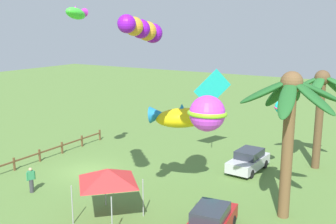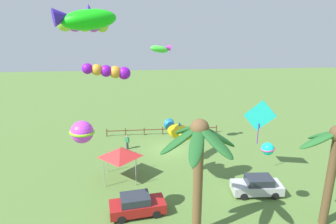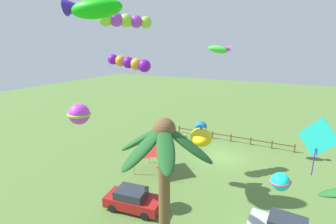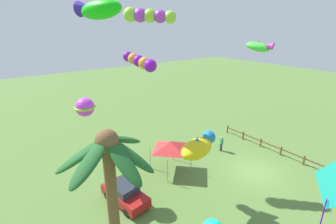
{
  "view_description": "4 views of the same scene",
  "coord_description": "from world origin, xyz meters",
  "px_view_note": "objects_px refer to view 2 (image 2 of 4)",
  "views": [
    {
      "loc": [
        19.76,
        18.64,
        10.0
      ],
      "look_at": [
        2.18,
        7.89,
        5.57
      ],
      "focal_mm": 42.88,
      "sensor_mm": 36.0,
      "label": 1
    },
    {
      "loc": [
        3.02,
        29.04,
        12.89
      ],
      "look_at": [
        0.89,
        8.14,
        6.67
      ],
      "focal_mm": 31.03,
      "sensor_mm": 36.0,
      "label": 2
    },
    {
      "loc": [
        -5.49,
        23.06,
        10.99
      ],
      "look_at": [
        2.03,
        8.41,
        6.57
      ],
      "focal_mm": 26.02,
      "sensor_mm": 36.0,
      "label": 3
    },
    {
      "loc": [
        -10.35,
        17.44,
        12.35
      ],
      "look_at": [
        1.14,
        8.83,
        7.22
      ],
      "focal_mm": 26.19,
      "sensor_mm": 36.0,
      "label": 4
    }
  ],
  "objects_px": {
    "palm_tree_1": "(200,151)",
    "spectator_0": "(127,142)",
    "festival_tent": "(120,153)",
    "kite_fish_5": "(86,19)",
    "kite_tube_4": "(109,71)",
    "kite_ball_3": "(82,132)",
    "kite_diamond_0": "(260,116)",
    "parked_car_1": "(257,186)",
    "kite_ball_7": "(268,149)",
    "kite_tube_1": "(82,24)",
    "kite_fish_2": "(160,49)",
    "kite_fish_6": "(178,131)",
    "palm_tree_0": "(335,153)",
    "parked_car_0": "(137,205)"
  },
  "relations": [
    {
      "from": "palm_tree_1",
      "to": "kite_fish_6",
      "type": "xyz_separation_m",
      "value": [
        0.39,
        -6.33,
        -1.06
      ]
    },
    {
      "from": "kite_ball_3",
      "to": "kite_fish_5",
      "type": "relative_size",
      "value": 0.45
    },
    {
      "from": "parked_car_0",
      "to": "kite_fish_6",
      "type": "height_order",
      "value": "kite_fish_6"
    },
    {
      "from": "palm_tree_1",
      "to": "kite_tube_1",
      "type": "relative_size",
      "value": 2.33
    },
    {
      "from": "kite_tube_4",
      "to": "kite_ball_3",
      "type": "bearing_deg",
      "value": 70.46
    },
    {
      "from": "kite_ball_3",
      "to": "kite_fish_5",
      "type": "bearing_deg",
      "value": -108.03
    },
    {
      "from": "palm_tree_1",
      "to": "kite_diamond_0",
      "type": "height_order",
      "value": "palm_tree_1"
    },
    {
      "from": "kite_tube_4",
      "to": "kite_fish_6",
      "type": "xyz_separation_m",
      "value": [
        -5.17,
        -1.13,
        -5.06
      ]
    },
    {
      "from": "palm_tree_1",
      "to": "kite_tube_1",
      "type": "distance_m",
      "value": 12.58
    },
    {
      "from": "parked_car_1",
      "to": "kite_fish_2",
      "type": "xyz_separation_m",
      "value": [
        6.92,
        -9.09,
        10.04
      ]
    },
    {
      "from": "kite_tube_1",
      "to": "kite_ball_7",
      "type": "bearing_deg",
      "value": 157.17
    },
    {
      "from": "palm_tree_0",
      "to": "parked_car_1",
      "type": "relative_size",
      "value": 1.76
    },
    {
      "from": "kite_ball_3",
      "to": "kite_ball_7",
      "type": "distance_m",
      "value": 12.19
    },
    {
      "from": "palm_tree_1",
      "to": "spectator_0",
      "type": "bearing_deg",
      "value": -70.79
    },
    {
      "from": "parked_car_1",
      "to": "festival_tent",
      "type": "xyz_separation_m",
      "value": [
        10.88,
        -3.64,
        1.72
      ]
    },
    {
      "from": "festival_tent",
      "to": "kite_tube_4",
      "type": "bearing_deg",
      "value": 82.6
    },
    {
      "from": "parked_car_1",
      "to": "kite_ball_7",
      "type": "distance_m",
      "value": 4.77
    },
    {
      "from": "palm_tree_0",
      "to": "spectator_0",
      "type": "relative_size",
      "value": 4.43
    },
    {
      "from": "parked_car_1",
      "to": "kite_fish_5",
      "type": "height_order",
      "value": "kite_fish_5"
    },
    {
      "from": "parked_car_0",
      "to": "kite_ball_3",
      "type": "height_order",
      "value": "kite_ball_3"
    },
    {
      "from": "kite_fish_6",
      "to": "palm_tree_0",
      "type": "bearing_deg",
      "value": 145.94
    },
    {
      "from": "festival_tent",
      "to": "kite_fish_5",
      "type": "xyz_separation_m",
      "value": [
        1.23,
        4.95,
        10.84
      ]
    },
    {
      "from": "kite_fish_2",
      "to": "festival_tent",
      "type": "bearing_deg",
      "value": 54.03
    },
    {
      "from": "kite_ball_3",
      "to": "kite_diamond_0",
      "type": "bearing_deg",
      "value": -155.57
    },
    {
      "from": "parked_car_0",
      "to": "kite_fish_5",
      "type": "xyz_separation_m",
      "value": [
        2.61,
        -0.31,
        12.55
      ]
    },
    {
      "from": "kite_ball_7",
      "to": "kite_diamond_0",
      "type": "bearing_deg",
      "value": -107.25
    },
    {
      "from": "kite_tube_1",
      "to": "kite_fish_6",
      "type": "bearing_deg",
      "value": 173.41
    },
    {
      "from": "festival_tent",
      "to": "parked_car_0",
      "type": "bearing_deg",
      "value": 104.74
    },
    {
      "from": "kite_diamond_0",
      "to": "kite_fish_2",
      "type": "relative_size",
      "value": 1.83
    },
    {
      "from": "palm_tree_0",
      "to": "kite_diamond_0",
      "type": "xyz_separation_m",
      "value": [
        1.86,
        -7.43,
        0.18
      ]
    },
    {
      "from": "kite_fish_2",
      "to": "kite_ball_7",
      "type": "height_order",
      "value": "kite_fish_2"
    },
    {
      "from": "kite_tube_4",
      "to": "kite_fish_6",
      "type": "bearing_deg",
      "value": -167.69
    },
    {
      "from": "kite_ball_3",
      "to": "kite_tube_4",
      "type": "relative_size",
      "value": 0.53
    },
    {
      "from": "palm_tree_1",
      "to": "kite_fish_2",
      "type": "height_order",
      "value": "kite_fish_2"
    },
    {
      "from": "festival_tent",
      "to": "kite_ball_7",
      "type": "height_order",
      "value": "kite_ball_7"
    },
    {
      "from": "kite_tube_1",
      "to": "kite_fish_2",
      "type": "height_order",
      "value": "kite_tube_1"
    },
    {
      "from": "palm_tree_1",
      "to": "palm_tree_0",
      "type": "bearing_deg",
      "value": -178.94
    },
    {
      "from": "kite_fish_6",
      "to": "kite_ball_7",
      "type": "distance_m",
      "value": 7.08
    },
    {
      "from": "parked_car_1",
      "to": "kite_ball_7",
      "type": "bearing_deg",
      "value": 76.2
    },
    {
      "from": "spectator_0",
      "to": "kite_diamond_0",
      "type": "height_order",
      "value": "kite_diamond_0"
    },
    {
      "from": "parked_car_1",
      "to": "festival_tent",
      "type": "bearing_deg",
      "value": -18.49
    },
    {
      "from": "kite_ball_3",
      "to": "kite_fish_6",
      "type": "distance_m",
      "value": 8.49
    },
    {
      "from": "palm_tree_1",
      "to": "kite_ball_3",
      "type": "relative_size",
      "value": 4.42
    },
    {
      "from": "kite_diamond_0",
      "to": "kite_fish_6",
      "type": "bearing_deg",
      "value": 9.83
    },
    {
      "from": "spectator_0",
      "to": "kite_tube_1",
      "type": "relative_size",
      "value": 0.47
    },
    {
      "from": "palm_tree_0",
      "to": "palm_tree_1",
      "type": "relative_size",
      "value": 0.9
    },
    {
      "from": "kite_fish_2",
      "to": "kite_tube_1",
      "type": "bearing_deg",
      "value": 44.25
    },
    {
      "from": "kite_ball_7",
      "to": "parked_car_0",
      "type": "bearing_deg",
      "value": -4.0
    },
    {
      "from": "spectator_0",
      "to": "kite_ball_7",
      "type": "distance_m",
      "value": 16.33
    },
    {
      "from": "kite_ball_7",
      "to": "parked_car_1",
      "type": "bearing_deg",
      "value": -103.8
    }
  ]
}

